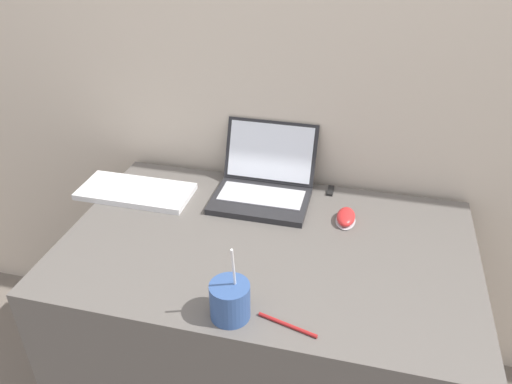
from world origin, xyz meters
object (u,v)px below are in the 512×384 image
Objects in this scene: laptop at (264,182)px; drink_cup at (230,300)px; usb_stick at (330,191)px; external_keyboard at (136,192)px; pen at (287,325)px; computer_mouse at (346,217)px.

laptop is 1.42× the size of drink_cup.
external_keyboard is at bearing -164.67° from usb_stick.
external_keyboard is (-0.42, -0.10, -0.04)m from laptop.
laptop is at bearing 94.87° from drink_cup.
drink_cup is at bearing -44.44° from external_keyboard.
external_keyboard reaches higher than pen.
computer_mouse is at bearing 78.84° from pen.
drink_cup is 0.58× the size of external_keyboard.
laptop is 2.10× the size of pen.
pen is at bearing -71.41° from laptop.
external_keyboard is at bearing -179.24° from computer_mouse.
pen is at bearing -92.39° from usb_stick.
drink_cup is 0.65m from usb_stick.
external_keyboard is 0.66m from usb_stick.
computer_mouse reaches higher than pen.
drink_cup is 0.15m from pen.
drink_cup is 0.52m from computer_mouse.
pen reaches higher than usb_stick.
usb_stick is 0.63m from pen.
drink_cup reaches higher than external_keyboard.
laptop reaches higher than pen.
drink_cup is at bearing -85.13° from laptop.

